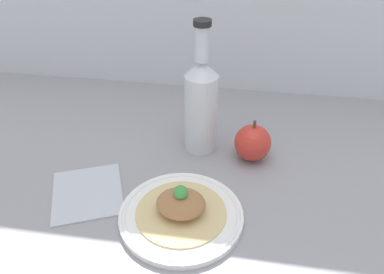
% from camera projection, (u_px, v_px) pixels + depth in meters
% --- Properties ---
extents(ground_plane, '(1.80, 1.10, 0.04)m').
position_uv_depth(ground_plane, '(199.00, 216.00, 0.74)').
color(ground_plane, gray).
extents(plate, '(0.23, 0.23, 0.02)m').
position_uv_depth(plate, '(181.00, 215.00, 0.70)').
color(plate, white).
rests_on(plate, ground_plane).
extents(plated_food, '(0.17, 0.17, 0.07)m').
position_uv_depth(plated_food, '(181.00, 205.00, 0.69)').
color(plated_food, '#D6BC7F').
rests_on(plated_food, plate).
extents(cider_bottle, '(0.07, 0.07, 0.30)m').
position_uv_depth(cider_bottle, '(201.00, 103.00, 0.83)').
color(cider_bottle, silver).
rests_on(cider_bottle, ground_plane).
extents(apple, '(0.08, 0.08, 0.10)m').
position_uv_depth(apple, '(253.00, 143.00, 0.84)').
color(apple, red).
rests_on(apple, ground_plane).
extents(napkin, '(0.19, 0.20, 0.01)m').
position_uv_depth(napkin, '(87.00, 192.00, 0.76)').
color(napkin, '#B7BCC6').
rests_on(napkin, ground_plane).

